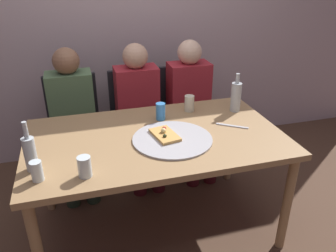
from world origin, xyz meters
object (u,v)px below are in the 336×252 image
at_px(table_knife, 232,126).
at_px(guest_in_sweater, 73,115).
at_px(chair_right, 186,109).
at_px(pizza_slice_last, 165,134).
at_px(tumbler_near, 85,167).
at_px(chair_middle, 137,115).
at_px(guest_by_wall, 192,102).
at_px(wine_bottle, 236,96).
at_px(tumbler_far, 189,103).
at_px(chair_left, 74,122).
at_px(soda_can, 161,111).
at_px(pizza_tray, 172,139).
at_px(guest_in_beanie, 139,108).
at_px(beer_bottle, 30,153).
at_px(wine_glass, 37,171).
at_px(dining_table, 156,145).

distance_m(table_knife, guest_in_sweater, 1.28).
bearing_deg(chair_right, pizza_slice_last, 63.53).
distance_m(tumbler_near, chair_middle, 1.35).
bearing_deg(guest_by_wall, wine_bottle, 107.68).
height_order(wine_bottle, chair_middle, wine_bottle).
relative_size(tumbler_far, chair_left, 0.13).
bearing_deg(soda_can, pizza_tray, -91.32).
distance_m(tumbler_near, guest_in_beanie, 1.19).
xyz_separation_m(table_knife, chair_left, (-1.04, 0.89, -0.24)).
relative_size(pizza_slice_last, beer_bottle, 0.84).
xyz_separation_m(soda_can, guest_in_beanie, (-0.06, 0.50, -0.17)).
bearing_deg(tumbler_near, chair_middle, 67.64).
xyz_separation_m(pizza_slice_last, tumbler_far, (0.29, 0.36, 0.04)).
bearing_deg(pizza_slice_last, beer_bottle, -168.56).
height_order(pizza_slice_last, wine_bottle, wine_bottle).
distance_m(pizza_tray, soda_can, 0.32).
distance_m(wine_glass, guest_by_wall, 1.60).
relative_size(beer_bottle, chair_left, 0.32).
relative_size(dining_table, guest_in_sweater, 1.40).
height_order(wine_bottle, table_knife, wine_bottle).
distance_m(beer_bottle, chair_middle, 1.37).
bearing_deg(wine_glass, guest_in_sweater, 79.52).
xyz_separation_m(table_knife, chair_middle, (-0.50, 0.89, -0.24)).
bearing_deg(beer_bottle, table_knife, 8.52).
xyz_separation_m(beer_bottle, chair_middle, (0.77, 1.08, -0.34)).
bearing_deg(pizza_slice_last, dining_table, 138.97).
relative_size(wine_bottle, chair_right, 0.32).
bearing_deg(tumbler_near, chair_right, 51.48).
bearing_deg(guest_by_wall, chair_left, -8.47).
height_order(pizza_slice_last, guest_by_wall, guest_by_wall).
relative_size(wine_glass, guest_in_sweater, 0.09).
distance_m(pizza_tray, wine_glass, 0.82).
bearing_deg(guest_in_sweater, chair_left, -90.00).
height_order(guest_in_sweater, guest_by_wall, same).
relative_size(chair_left, chair_right, 1.00).
relative_size(beer_bottle, soda_can, 2.34).
relative_size(pizza_slice_last, chair_left, 0.27).
height_order(beer_bottle, guest_by_wall, guest_by_wall).
relative_size(guest_in_sweater, guest_by_wall, 1.00).
bearing_deg(tumbler_near, pizza_slice_last, 30.16).
height_order(chair_left, guest_by_wall, guest_by_wall).
relative_size(wine_glass, guest_by_wall, 0.09).
distance_m(pizza_slice_last, chair_middle, 0.96).
xyz_separation_m(tumbler_near, chair_middle, (0.50, 1.22, -0.30)).
bearing_deg(guest_by_wall, beer_bottle, 36.87).
bearing_deg(chair_middle, tumbler_far, 118.26).
xyz_separation_m(wine_bottle, soda_can, (-0.57, 0.00, -0.05)).
distance_m(chair_left, guest_in_beanie, 0.58).
bearing_deg(chair_left, guest_by_wall, 171.53).
bearing_deg(pizza_tray, soda_can, 88.68).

